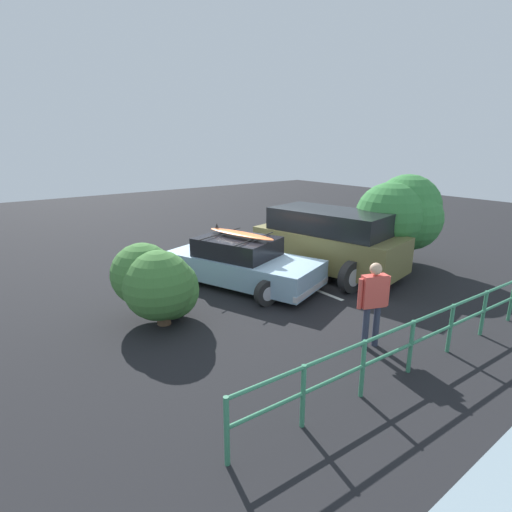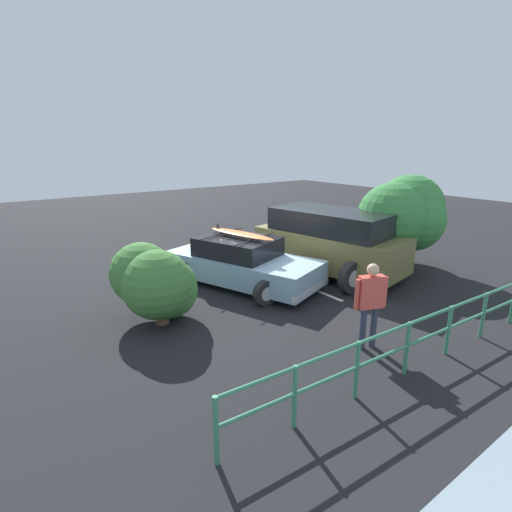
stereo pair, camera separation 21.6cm
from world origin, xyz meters
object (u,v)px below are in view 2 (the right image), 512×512
person_bystander (371,298)px  bush_near_left (158,282)px  suv_car (329,241)px  sedan_car (242,262)px  bush_near_right (404,216)px

person_bystander → bush_near_left: (2.71, -3.47, -0.11)m
suv_car → person_bystander: size_ratio=2.78×
sedan_car → person_bystander: size_ratio=2.75×
suv_car → bush_near_right: size_ratio=1.63×
sedan_car → person_bystander: bearing=88.9°
sedan_car → bush_near_right: 5.15m
suv_car → bush_near_left: size_ratio=2.42×
bush_near_left → suv_car: bearing=-178.9°
suv_car → bush_near_right: 2.44m
person_bystander → bush_near_left: size_ratio=0.87×
bush_near_left → bush_near_right: bearing=173.6°
suv_car → bush_near_right: (-2.15, 0.96, 0.65)m
person_bystander → bush_near_left: bush_near_left is taller
sedan_car → bush_near_left: bush_near_left is taller
bush_near_left → bush_near_right: bush_near_right is taller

